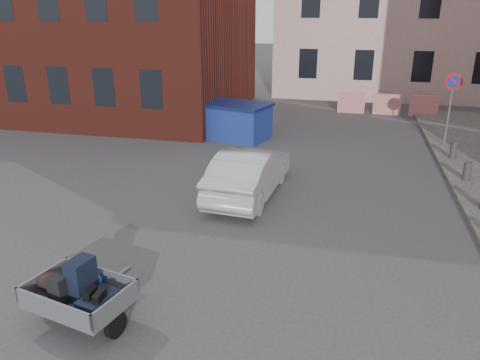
# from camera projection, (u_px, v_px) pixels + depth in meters

# --- Properties ---
(ground) EXTENTS (120.00, 120.00, 0.00)m
(ground) POSITION_uv_depth(u_px,v_px,m) (222.00, 250.00, 10.19)
(ground) COLOR #38383A
(ground) RESTS_ON ground
(far_building) EXTENTS (6.00, 6.00, 8.00)m
(far_building) POSITION_uv_depth(u_px,v_px,m) (33.00, 21.00, 33.20)
(far_building) COLOR maroon
(far_building) RESTS_ON ground
(no_parking_sign) EXTENTS (0.60, 0.09, 2.65)m
(no_parking_sign) POSITION_uv_depth(u_px,v_px,m) (452.00, 94.00, 16.84)
(no_parking_sign) COLOR gray
(no_parking_sign) RESTS_ON sidewalk
(barriers) EXTENTS (4.70, 0.18, 1.00)m
(barriers) POSITION_uv_depth(u_px,v_px,m) (387.00, 104.00, 22.79)
(barriers) COLOR red
(barriers) RESTS_ON ground
(trailer) EXTENTS (1.81, 1.94, 1.20)m
(trailer) POSITION_uv_depth(u_px,v_px,m) (78.00, 292.00, 7.61)
(trailer) COLOR black
(trailer) RESTS_ON ground
(dumpster) EXTENTS (3.72, 2.60, 1.41)m
(dumpster) POSITION_uv_depth(u_px,v_px,m) (227.00, 120.00, 18.77)
(dumpster) COLOR navy
(dumpster) RESTS_ON ground
(silver_car) EXTENTS (1.75, 4.21, 1.35)m
(silver_car) POSITION_uv_depth(u_px,v_px,m) (249.00, 172.00, 12.94)
(silver_car) COLOR #A3A6AB
(silver_car) RESTS_ON ground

